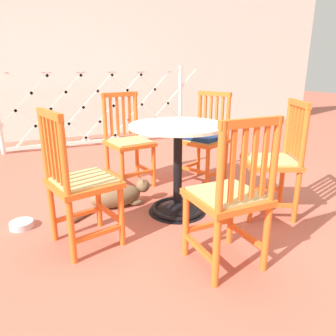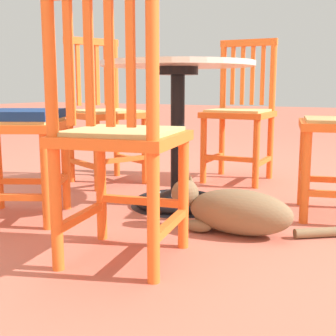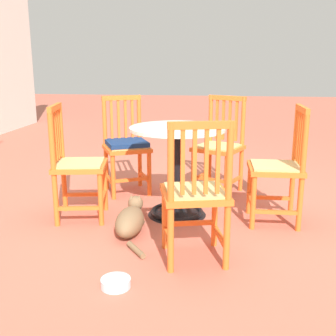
% 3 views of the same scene
% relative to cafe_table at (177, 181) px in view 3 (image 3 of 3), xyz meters
% --- Properties ---
extents(ground_plane, '(24.00, 24.00, 0.00)m').
position_rel_cafe_table_xyz_m(ground_plane, '(-0.12, -0.16, -0.28)').
color(ground_plane, '#BC604C').
extents(cafe_table, '(0.76, 0.76, 0.73)m').
position_rel_cafe_table_xyz_m(cafe_table, '(0.00, 0.00, 0.00)').
color(cafe_table, black).
rests_on(cafe_table, ground_plane).
extents(orange_chair_by_planter, '(0.46, 0.46, 0.91)m').
position_rel_cafe_table_xyz_m(orange_chair_by_planter, '(-0.17, 0.78, 0.15)').
color(orange_chair_by_planter, orange).
rests_on(orange_chair_by_planter, ground_plane).
extents(orange_chair_facing_out, '(0.48, 0.48, 0.91)m').
position_rel_cafe_table_xyz_m(orange_chair_facing_out, '(-0.80, -0.20, 0.15)').
color(orange_chair_facing_out, orange).
rests_on(orange_chair_facing_out, ground_plane).
extents(orange_chair_at_corner, '(0.41, 0.41, 0.91)m').
position_rel_cafe_table_xyz_m(orange_chair_at_corner, '(-0.06, -0.79, 0.15)').
color(orange_chair_at_corner, orange).
rests_on(orange_chair_at_corner, ground_plane).
extents(orange_chair_tucked_in, '(0.53, 0.53, 0.91)m').
position_rel_cafe_table_xyz_m(orange_chair_tucked_in, '(0.68, -0.33, 0.15)').
color(orange_chair_tucked_in, orange).
rests_on(orange_chair_tucked_in, ground_plane).
extents(orange_chair_near_fence, '(0.53, 0.53, 0.91)m').
position_rel_cafe_table_xyz_m(orange_chair_near_fence, '(0.57, 0.55, 0.16)').
color(orange_chair_near_fence, orange).
rests_on(orange_chair_near_fence, ground_plane).
extents(tabby_cat, '(0.72, 0.30, 0.23)m').
position_rel_cafe_table_xyz_m(tabby_cat, '(-0.40, 0.30, -0.19)').
color(tabby_cat, brown).
rests_on(tabby_cat, ground_plane).
extents(pet_water_bowl, '(0.17, 0.17, 0.05)m').
position_rel_cafe_table_xyz_m(pet_water_bowl, '(-1.19, 0.22, -0.26)').
color(pet_water_bowl, silver).
rests_on(pet_water_bowl, ground_plane).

